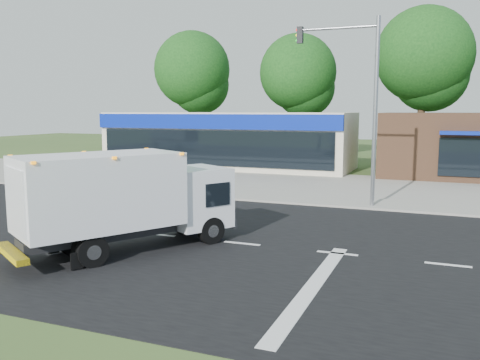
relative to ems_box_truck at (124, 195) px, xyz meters
The scene contains 10 objects.
ground 3.96m from the ems_box_truck, 35.49° to the left, with size 120.00×120.00×0.00m, color #385123.
road_asphalt 3.96m from the ems_box_truck, 35.49° to the left, with size 60.00×14.00×0.02m, color black.
sidewalk 10.81m from the ems_box_truck, 74.17° to the left, with size 60.00×2.40×0.12m, color gray.
parking_apron 16.43m from the ems_box_truck, 79.73° to the left, with size 60.00×9.00×0.02m, color gray.
lane_markings 4.64m from the ems_box_truck, ahead, with size 55.20×7.00×0.01m.
ems_box_truck is the anchor object (origin of this frame).
retail_strip_mall 22.83m from the ems_box_truck, 105.46° to the left, with size 18.00×6.20×4.00m.
brown_storefront 24.19m from the ems_box_truck, 65.80° to the left, with size 10.00×6.70×4.00m.
traffic_signal_pole 11.48m from the ems_box_truck, 61.44° to the left, with size 3.51×0.25×8.00m.
background_trees 30.84m from the ems_box_truck, 86.09° to the left, with size 36.77×7.39×12.10m.
Camera 1 is at (5.70, -14.43, 4.17)m, focal length 38.00 mm.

